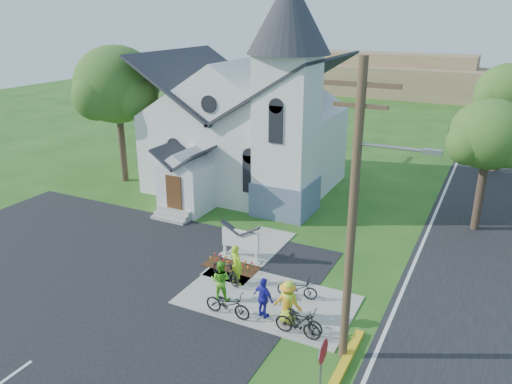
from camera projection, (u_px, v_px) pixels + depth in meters
The scene contains 23 objects.
ground at pixel (229, 298), 20.59m from camera, with size 120.00×120.00×0.00m, color #235117.
parking_lot at pixel (68, 281), 21.86m from camera, with size 20.00×16.00×0.02m, color black.
road at pixel (506, 214), 28.99m from camera, with size 8.00×90.00×0.02m, color black.
sidewalk at pixel (267, 300), 20.37m from camera, with size 7.00×4.00×0.05m, color gray.
church at pixel (250, 110), 31.60m from camera, with size 12.35×12.00×13.00m.
church_sign at pixel (240, 240), 23.44m from camera, with size 2.20×0.40×1.70m.
flower_bed at pixel (231, 267), 23.02m from camera, with size 2.60×1.10×0.07m, color #381A0F.
utility_pole at pixel (355, 210), 15.23m from camera, with size 3.45×0.28×10.00m.
stop_sign at pixel (322, 361), 14.17m from camera, with size 0.11×0.76×2.48m.
tree_lot_corner at pixel (117, 85), 32.64m from camera, with size 5.60×5.60×9.15m.
tree_road_near at pixel (489, 135), 25.33m from camera, with size 4.00×4.00×7.05m.
tree_road_mid at pixel (508, 92), 35.01m from camera, with size 4.40×4.40×7.80m.
distant_hills at pixel (461, 84), 65.79m from camera, with size 61.00×10.00×5.60m.
cyclist_0 at pixel (236, 265), 21.26m from camera, with size 0.66×0.43×1.81m, color #A0D919.
bike_0 at pixel (228, 304), 19.14m from camera, with size 0.67×1.92×1.01m, color black.
cyclist_1 at pixel (221, 280), 20.14m from camera, with size 0.83×0.64×1.70m, color #5ABD23.
bike_1 at pixel (226, 271), 21.51m from camera, with size 0.51×1.81×1.09m, color black.
cyclist_2 at pixel (264, 298), 18.94m from camera, with size 0.97×0.40×1.66m, color #2522AA.
bike_2 at pixel (297, 288), 20.37m from camera, with size 0.58×1.68×0.88m, color black.
cyclist_3 at pixel (288, 302), 18.59m from camera, with size 1.12×0.64×1.73m, color #F9A21B.
bike_3 at pixel (298, 323), 17.91m from camera, with size 0.50×1.77×1.07m, color black.
cyclist_4 at pixel (288, 302), 18.57m from camera, with size 0.86×0.56×1.76m, color #CCE72B.
bike_4 at pixel (301, 319), 18.28m from camera, with size 0.62×1.79×0.94m, color black.
Camera 1 is at (8.98, -15.49, 11.13)m, focal length 35.00 mm.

